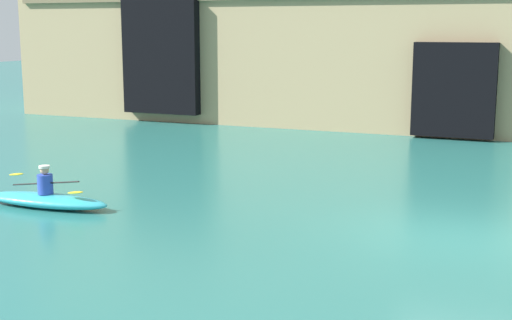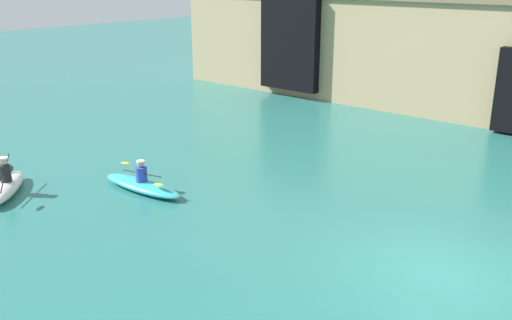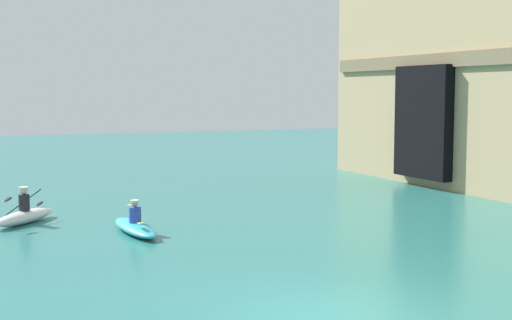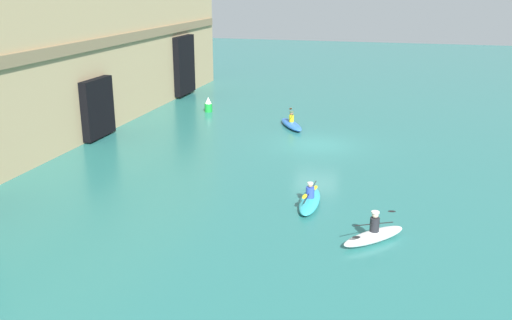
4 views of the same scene
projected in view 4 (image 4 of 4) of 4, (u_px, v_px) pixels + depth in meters
ground_plane at (317, 145)px, 32.93m from camera, size 120.00×120.00×0.00m
cliff_bluff at (45, 29)px, 34.01m from camera, size 41.72×7.10×12.68m
kayak_blue at (291, 124)px, 36.85m from camera, size 3.36×2.38×1.17m
kayak_cyan at (310, 200)px, 24.08m from camera, size 3.27×0.98×0.99m
kayak_white at (374, 235)px, 20.63m from camera, size 2.54×2.39×1.17m
marker_buoy at (208, 105)px, 41.14m from camera, size 0.55×0.55×1.07m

